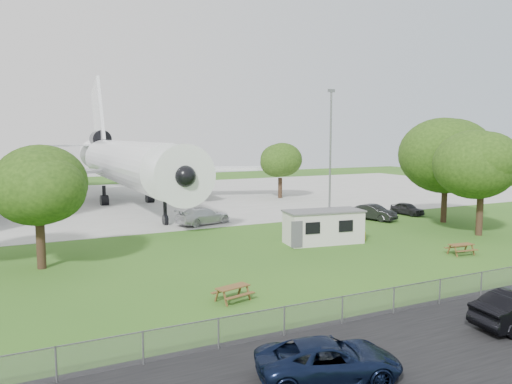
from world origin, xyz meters
name	(u,v)px	position (x,y,z in m)	size (l,w,h in m)	color
ground	(278,269)	(0.00, 0.00, 0.00)	(160.00, 160.00, 0.00)	#417222
asphalt_strip	(434,345)	(0.00, -13.00, 0.01)	(120.00, 8.00, 0.02)	black
concrete_apron	(138,200)	(0.00, 38.00, 0.01)	(120.00, 46.00, 0.03)	#B7B7B2
airliner	(125,161)	(-2.00, 35.86, 5.27)	(46.36, 47.73, 17.69)	white
site_cabin	(324,226)	(6.96, 5.18, 1.31)	(6.91, 3.58, 2.62)	beige
picnic_west	(233,301)	(-5.11, -4.37, 0.00)	(1.80, 1.50, 0.76)	brown
picnic_east	(461,255)	(13.52, -2.49, 0.00)	(1.80, 1.50, 0.76)	brown
fence	(377,317)	(0.00, -9.50, 0.00)	(58.00, 0.04, 1.30)	gray
lamp_mast	(330,166)	(8.20, 6.20, 6.00)	(0.16, 0.16, 12.00)	slate
tree_west_small	(38,189)	(-13.50, 6.82, 5.12)	(6.23, 6.23, 8.25)	#382619
tree_east_front	(482,165)	(20.53, 1.79, 5.98)	(7.03, 7.03, 9.51)	#382619
tree_east_back	(446,155)	(22.85, 7.81, 6.59)	(8.56, 8.56, 10.88)	#382619
tree_far_apron	(280,163)	(17.75, 31.43, 4.76)	(5.91, 5.91, 7.72)	#382619
car_west_estate	(329,361)	(-5.53, -13.53, 0.71)	(2.34, 5.08, 1.41)	black
car_ne_hatch	(407,209)	(22.95, 12.89, 0.65)	(1.53, 3.81, 1.30)	black
car_ne_sedan	(374,212)	(17.59, 11.91, 0.76)	(1.62, 4.64, 1.53)	black
car_apron_van	(203,216)	(1.35, 17.16, 0.81)	(2.26, 5.56, 1.61)	white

